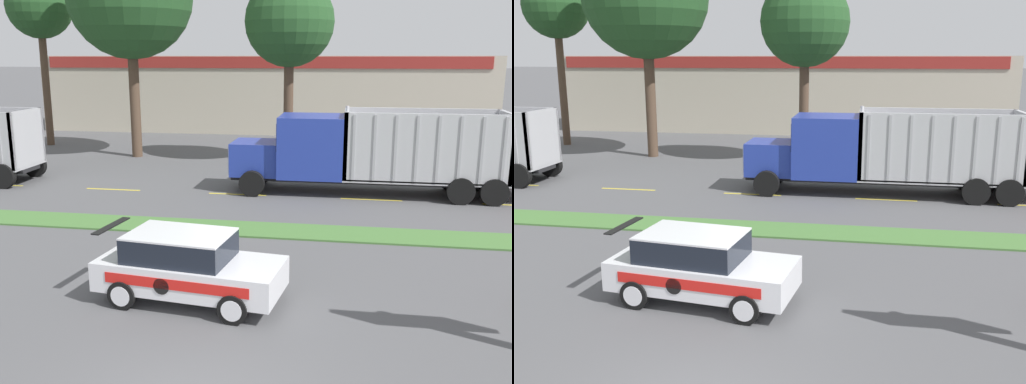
{
  "view_description": "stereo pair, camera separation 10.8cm",
  "coord_description": "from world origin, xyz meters",
  "views": [
    {
      "loc": [
        2.35,
        -7.43,
        5.5
      ],
      "look_at": [
        -0.5,
        9.67,
        1.39
      ],
      "focal_mm": 40.0,
      "sensor_mm": 36.0,
      "label": 1
    },
    {
      "loc": [
        2.46,
        -7.42,
        5.5
      ],
      "look_at": [
        -0.5,
        9.67,
        1.39
      ],
      "focal_mm": 40.0,
      "sensor_mm": 36.0,
      "label": 2
    }
  ],
  "objects": [
    {
      "name": "rally_car",
      "position": [
        -1.22,
        4.45,
        0.84
      ],
      "size": [
        4.4,
        2.32,
        1.65
      ],
      "color": "white",
      "rests_on": "ground_plane"
    },
    {
      "name": "grass_verge",
      "position": [
        0.0,
        10.08,
        0.03
      ],
      "size": [
        120.0,
        1.63,
        0.06
      ],
      "primitive_type": "cube",
      "color": "#477538",
      "rests_on": "ground_plane"
    },
    {
      "name": "dump_truck_mid",
      "position": [
        1.93,
        15.95,
        1.65
      ],
      "size": [
        10.96,
        2.84,
        3.66
      ],
      "color": "black",
      "rests_on": "ground_plane"
    },
    {
      "name": "centre_line_3",
      "position": [
        -7.54,
        14.89,
        0.0
      ],
      "size": [
        2.4,
        0.14,
        0.01
      ],
      "primitive_type": "cube",
      "color": "yellow",
      "rests_on": "ground_plane"
    },
    {
      "name": "store_building_backdrop",
      "position": [
        -4.24,
        39.0,
        2.79
      ],
      "size": [
        33.08,
        12.1,
        5.58
      ],
      "color": "#BCB29E",
      "rests_on": "ground_plane"
    },
    {
      "name": "tree_behind_right",
      "position": [
        -0.89,
        22.32,
        7.65
      ],
      "size": [
        4.54,
        4.54,
        10.65
      ],
      "color": "brown",
      "rests_on": "ground_plane"
    },
    {
      "name": "centre_line_5",
      "position": [
        3.26,
        14.89,
        0.0
      ],
      "size": [
        2.4,
        0.14,
        0.01
      ],
      "primitive_type": "cube",
      "color": "yellow",
      "rests_on": "ground_plane"
    },
    {
      "name": "centre_line_4",
      "position": [
        -2.14,
        14.89,
        0.0
      ],
      "size": [
        2.4,
        0.14,
        0.01
      ],
      "primitive_type": "cube",
      "color": "yellow",
      "rests_on": "ground_plane"
    }
  ]
}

